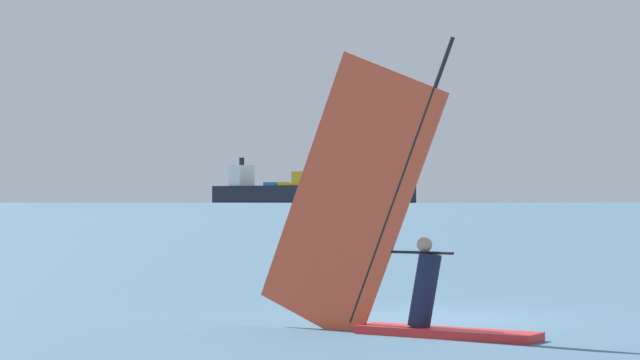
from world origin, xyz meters
TOP-DOWN VIEW (x-y plane):
  - ground_plane at (0.00, 0.00)m, footprint 4000.00×4000.00m
  - windsurfer at (-0.50, -2.44)m, footprint 4.21×2.09m
  - cargo_ship at (-142.73, 895.12)m, footprint 164.87×98.69m
  - distant_headland at (135.00, 1552.01)m, footprint 1402.51×541.16m

SIDE VIEW (x-z plane):
  - ground_plane at x=0.00m, z-range 0.00..0.00m
  - windsurfer at x=-0.50m, z-range -1.00..3.41m
  - cargo_ship at x=-142.73m, z-range -8.56..26.80m
  - distant_headland at x=135.00m, z-range 0.00..44.62m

